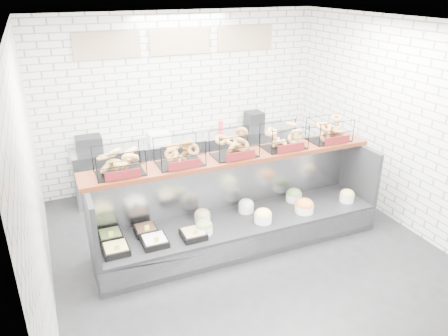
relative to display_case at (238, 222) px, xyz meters
name	(u,v)px	position (x,y,z in m)	size (l,w,h in m)	color
ground	(249,254)	(0.01, -0.34, -0.33)	(5.50, 5.50, 0.00)	black
room_shell	(232,96)	(0.01, 0.26, 1.73)	(5.02, 5.51, 3.01)	white
display_case	(238,222)	(0.00, 0.00, 0.00)	(4.00, 0.90, 1.20)	black
bagel_shelf	(235,146)	(0.02, 0.18, 1.07)	(4.10, 0.50, 0.40)	#441B0E
prep_counter	(189,160)	(0.00, 2.09, 0.14)	(4.00, 0.60, 1.20)	#93969B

